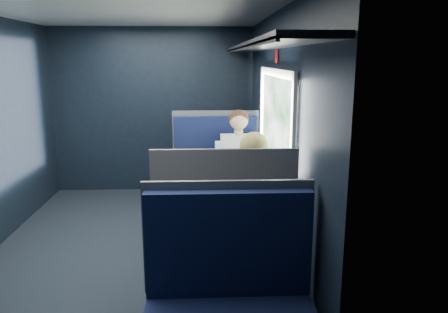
{
  "coord_description": "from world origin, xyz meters",
  "views": [
    {
      "loc": [
        0.71,
        -4.09,
        1.87
      ],
      "look_at": [
        0.9,
        0.0,
        0.95
      ],
      "focal_mm": 35.0,
      "sensor_mm": 36.0,
      "label": 1
    }
  ],
  "objects_px": {
    "seat_bay_far": "(223,247)",
    "bottle_small": "(263,159)",
    "table": "(238,185)",
    "man": "(239,163)",
    "seat_bay_near": "(215,184)",
    "woman": "(252,202)",
    "cup": "(259,162)",
    "seat_row_back": "(230,313)",
    "laptop": "(255,171)",
    "seat_row_front": "(214,166)"
  },
  "relations": [
    {
      "from": "seat_bay_near",
      "to": "cup",
      "type": "xyz_separation_m",
      "value": [
        0.47,
        -0.43,
        0.36
      ]
    },
    {
      "from": "man",
      "to": "bottle_small",
      "type": "relative_size",
      "value": 6.49
    },
    {
      "from": "seat_bay_far",
      "to": "seat_row_back",
      "type": "height_order",
      "value": "seat_bay_far"
    },
    {
      "from": "table",
      "to": "seat_bay_near",
      "type": "relative_size",
      "value": 0.79
    },
    {
      "from": "woman",
      "to": "laptop",
      "type": "bearing_deg",
      "value": 81.64
    },
    {
      "from": "woman",
      "to": "seat_bay_far",
      "type": "bearing_deg",
      "value": -146.18
    },
    {
      "from": "woman",
      "to": "cup",
      "type": "xyz_separation_m",
      "value": [
        0.2,
        1.15,
        0.06
      ]
    },
    {
      "from": "cup",
      "to": "table",
      "type": "bearing_deg",
      "value": -121.51
    },
    {
      "from": "table",
      "to": "seat_row_front",
      "type": "relative_size",
      "value": 0.86
    },
    {
      "from": "seat_row_back",
      "to": "man",
      "type": "height_order",
      "value": "man"
    },
    {
      "from": "table",
      "to": "man",
      "type": "distance_m",
      "value": 0.7
    },
    {
      "from": "table",
      "to": "cup",
      "type": "height_order",
      "value": "cup"
    },
    {
      "from": "seat_bay_near",
      "to": "seat_row_back",
      "type": "distance_m",
      "value": 2.67
    },
    {
      "from": "seat_row_back",
      "to": "man",
      "type": "distance_m",
      "value": 2.53
    },
    {
      "from": "man",
      "to": "woman",
      "type": "relative_size",
      "value": 1.0
    },
    {
      "from": "bottle_small",
      "to": "seat_bay_near",
      "type": "bearing_deg",
      "value": 136.82
    },
    {
      "from": "table",
      "to": "bottle_small",
      "type": "xyz_separation_m",
      "value": [
        0.3,
        0.4,
        0.17
      ]
    },
    {
      "from": "woman",
      "to": "cup",
      "type": "height_order",
      "value": "woman"
    },
    {
      "from": "table",
      "to": "man",
      "type": "bearing_deg",
      "value": 84.48
    },
    {
      "from": "cup",
      "to": "woman",
      "type": "bearing_deg",
      "value": -99.99
    },
    {
      "from": "seat_row_back",
      "to": "man",
      "type": "bearing_deg",
      "value": 84.28
    },
    {
      "from": "seat_bay_far",
      "to": "laptop",
      "type": "xyz_separation_m",
      "value": [
        0.35,
        0.84,
        0.39
      ]
    },
    {
      "from": "seat_row_front",
      "to": "seat_row_back",
      "type": "relative_size",
      "value": 1.0
    },
    {
      "from": "seat_row_front",
      "to": "man",
      "type": "bearing_deg",
      "value": -77.17
    },
    {
      "from": "seat_row_back",
      "to": "bottle_small",
      "type": "distance_m",
      "value": 2.29
    },
    {
      "from": "man",
      "to": "seat_bay_far",
      "type": "bearing_deg",
      "value": -99.03
    },
    {
      "from": "seat_bay_far",
      "to": "cup",
      "type": "height_order",
      "value": "seat_bay_far"
    },
    {
      "from": "seat_bay_far",
      "to": "cup",
      "type": "relative_size",
      "value": 13.77
    },
    {
      "from": "seat_bay_near",
      "to": "man",
      "type": "distance_m",
      "value": 0.43
    },
    {
      "from": "seat_bay_far",
      "to": "man",
      "type": "relative_size",
      "value": 0.95
    },
    {
      "from": "man",
      "to": "cup",
      "type": "xyz_separation_m",
      "value": [
        0.2,
        -0.26,
        0.07
      ]
    },
    {
      "from": "laptop",
      "to": "cup",
      "type": "height_order",
      "value": "laptop"
    },
    {
      "from": "seat_bay_far",
      "to": "man",
      "type": "xyz_separation_m",
      "value": [
        0.25,
        1.57,
        0.3
      ]
    },
    {
      "from": "woman",
      "to": "seat_bay_near",
      "type": "bearing_deg",
      "value": 99.75
    },
    {
      "from": "man",
      "to": "bottle_small",
      "type": "height_order",
      "value": "man"
    },
    {
      "from": "seat_bay_near",
      "to": "bottle_small",
      "type": "distance_m",
      "value": 0.8
    },
    {
      "from": "seat_bay_far",
      "to": "bottle_small",
      "type": "distance_m",
      "value": 1.42
    },
    {
      "from": "seat_row_back",
      "to": "bottle_small",
      "type": "relative_size",
      "value": 5.69
    },
    {
      "from": "woman",
      "to": "bottle_small",
      "type": "height_order",
      "value": "woman"
    },
    {
      "from": "seat_bay_near",
      "to": "seat_bay_far",
      "type": "xyz_separation_m",
      "value": [
        0.02,
        -1.75,
        -0.01
      ]
    },
    {
      "from": "table",
      "to": "seat_row_back",
      "type": "distance_m",
      "value": 1.82
    },
    {
      "from": "bottle_small",
      "to": "laptop",
      "type": "bearing_deg",
      "value": -106.87
    },
    {
      "from": "seat_row_front",
      "to": "woman",
      "type": "height_order",
      "value": "woman"
    },
    {
      "from": "laptop",
      "to": "cup",
      "type": "bearing_deg",
      "value": 77.68
    },
    {
      "from": "bottle_small",
      "to": "cup",
      "type": "relative_size",
      "value": 2.23
    },
    {
      "from": "seat_bay_far",
      "to": "seat_row_back",
      "type": "distance_m",
      "value": 0.92
    },
    {
      "from": "table",
      "to": "bottle_small",
      "type": "distance_m",
      "value": 0.53
    },
    {
      "from": "seat_row_front",
      "to": "seat_row_back",
      "type": "xyz_separation_m",
      "value": [
        0.0,
        -3.59,
        0.0
      ]
    },
    {
      "from": "seat_row_back",
      "to": "cup",
      "type": "relative_size",
      "value": 12.68
    },
    {
      "from": "seat_row_back",
      "to": "seat_row_front",
      "type": "bearing_deg",
      "value": 90.0
    }
  ]
}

